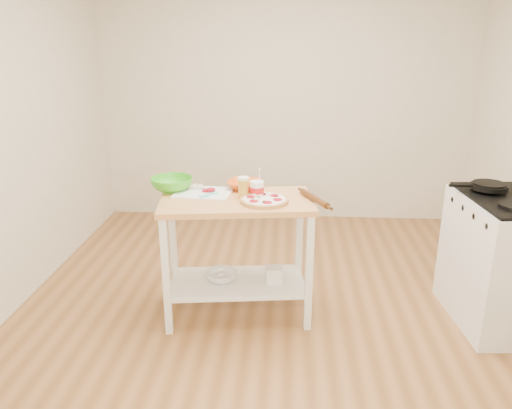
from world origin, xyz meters
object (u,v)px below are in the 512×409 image
object	(u,v)px
gas_stove	(511,260)
rolling_pin	(314,199)
yogurt_tub	(257,190)
cutting_board	(203,192)
green_bowl	(172,184)
shelf_glass_bowl	(221,276)
beer_pint	(243,187)
shelf_bin	(274,274)
spatula	(208,195)
skillet	(488,186)
orange_bowl	(245,185)
prep_island	(237,233)
pizza	(264,200)
knife	(182,189)

from	to	relation	value
gas_stove	rolling_pin	xyz separation A→B (m)	(-1.41, -0.05, 0.45)
gas_stove	yogurt_tub	xyz separation A→B (m)	(-1.81, 0.00, 0.49)
cutting_board	green_bowl	xyz separation A→B (m)	(-0.24, 0.06, 0.04)
yogurt_tub	shelf_glass_bowl	xyz separation A→B (m)	(-0.26, -0.03, -0.66)
cutting_board	beer_pint	distance (m)	0.32
cutting_board	yogurt_tub	xyz separation A→B (m)	(0.39, -0.08, 0.05)
shelf_glass_bowl	shelf_bin	distance (m)	0.39
spatula	green_bowl	world-z (taller)	green_bowl
gas_stove	shelf_bin	bearing A→B (deg)	175.62
cutting_board	shelf_glass_bowl	size ratio (longest dim) A/B	1.84
skillet	yogurt_tub	bearing A→B (deg)	-172.76
orange_bowl	shelf_bin	distance (m)	0.70
prep_island	shelf_glass_bowl	distance (m)	0.37
yogurt_tub	rolling_pin	xyz separation A→B (m)	(0.40, -0.06, -0.04)
cutting_board	shelf_bin	world-z (taller)	cutting_board
yogurt_tub	rolling_pin	bearing A→B (deg)	-8.06
gas_stove	green_bowl	xyz separation A→B (m)	(-2.44, 0.14, 0.47)
cutting_board	beer_pint	size ratio (longest dim) A/B	2.81
skillet	pizza	bearing A→B (deg)	-169.31
prep_island	gas_stove	size ratio (longest dim) A/B	1.01
green_bowl	shelf_bin	world-z (taller)	green_bowl
prep_island	shelf_bin	distance (m)	0.42
spatula	knife	world-z (taller)	knife
prep_island	yogurt_tub	xyz separation A→B (m)	(0.14, 0.04, 0.32)
orange_bowl	yogurt_tub	xyz separation A→B (m)	(0.10, -0.21, 0.03)
prep_island	skillet	distance (m)	1.80
prep_island	green_bowl	xyz separation A→B (m)	(-0.50, 0.18, 0.31)
knife	beer_pint	distance (m)	0.49
knife	beer_pint	xyz separation A→B (m)	(0.47, -0.13, 0.06)
green_bowl	yogurt_tub	world-z (taller)	yogurt_tub
gas_stove	knife	distance (m)	2.41
knife	yogurt_tub	world-z (taller)	yogurt_tub
gas_stove	orange_bowl	size ratio (longest dim) A/B	4.39
skillet	green_bowl	bearing A→B (deg)	-177.70
skillet	shelf_glass_bowl	xyz separation A→B (m)	(-1.89, -0.17, -0.68)
knife	beer_pint	world-z (taller)	beer_pint
spatula	shelf_bin	bearing A→B (deg)	-30.93
shelf_bin	pizza	bearing A→B (deg)	-136.59
gas_stove	shelf_glass_bowl	world-z (taller)	gas_stove
knife	prep_island	bearing A→B (deg)	-25.43
orange_bowl	shelf_bin	xyz separation A→B (m)	(0.23, -0.24, -0.61)
rolling_pin	shelf_bin	world-z (taller)	rolling_pin
pizza	rolling_pin	distance (m)	0.35
knife	green_bowl	bearing A→B (deg)	162.08
orange_bowl	beer_pint	bearing A→B (deg)	-86.99
knife	yogurt_tub	distance (m)	0.58
prep_island	beer_pint	bearing A→B (deg)	32.24
prep_island	skillet	size ratio (longest dim) A/B	2.81
skillet	shelf_glass_bowl	distance (m)	2.01
green_bowl	shelf_bin	size ratio (longest dim) A/B	2.65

